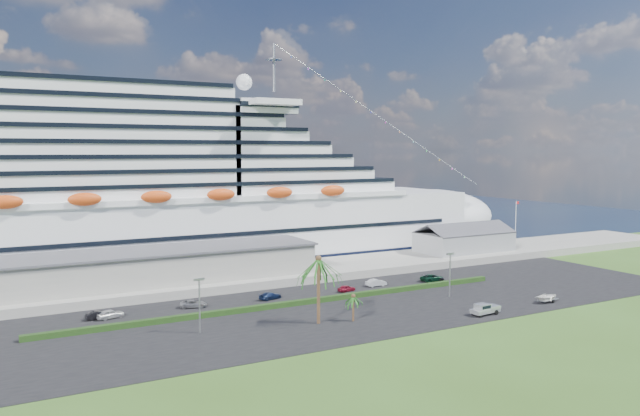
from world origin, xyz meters
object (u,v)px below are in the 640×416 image
pickup_truck (485,309)px  boat_trailer (548,297)px  cruise_ship (150,197)px  parked_car_3 (270,296)px

pickup_truck → boat_trailer: size_ratio=1.00×
cruise_ship → boat_trailer: cruise_ship is taller
cruise_ship → parked_car_3: bearing=-74.6°
boat_trailer → pickup_truck: bearing=-176.6°
parked_car_3 → pickup_truck: bearing=-150.4°
pickup_truck → boat_trailer: (16.06, 0.94, -0.02)m
cruise_ship → pickup_truck: cruise_ship is taller
cruise_ship → boat_trailer: size_ratio=34.95×
parked_car_3 → boat_trailer: size_ratio=0.83×
cruise_ship → pickup_truck: (38.22, -68.75, -15.54)m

